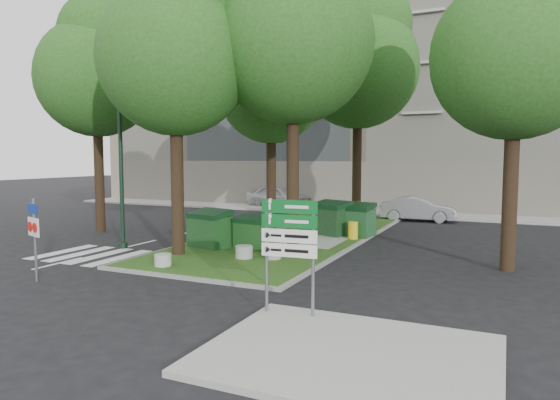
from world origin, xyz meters
The scene contains 26 objects.
ground centered at (0.00, 0.00, 0.00)m, with size 120.00×120.00×0.00m, color black.
median_island centered at (0.50, 8.00, 0.06)m, with size 6.00×16.00×0.12m, color #244212.
median_kerb centered at (0.50, 8.00, 0.05)m, with size 6.30×16.30×0.10m, color gray.
sidewalk_corner centered at (6.50, -3.50, 0.06)m, with size 5.00×4.00×0.12m, color #999993.
building_sidewalk centered at (0.00, 18.50, 0.06)m, with size 42.00×3.00×0.12m, color #999993.
zebra_crossing centered at (-3.75, 1.50, 0.01)m, with size 5.00×3.00×0.01m, color silver.
apartment_building centered at (0.00, 26.00, 8.00)m, with size 41.00×12.00×16.00m, color #C2AC91.
tree_median_near_left centered at (-1.41, 2.56, 7.32)m, with size 5.20×5.20×10.53m.
tree_median_near_right centered at (2.09, 4.56, 7.99)m, with size 5.60×5.60×11.46m.
tree_median_mid centered at (-0.91, 9.06, 6.98)m, with size 4.80×4.80×9.99m.
tree_median_far centered at (2.29, 12.06, 8.32)m, with size 5.80×5.80×11.93m.
tree_street_left centered at (-8.41, 6.06, 7.65)m, with size 5.40×5.40×11.00m.
tree_street_right centered at (9.09, 5.06, 6.98)m, with size 5.00×5.00×10.06m.
dumpster_a centered at (-1.24, 4.13, 0.80)m, with size 1.74×1.39×1.43m.
dumpster_b centered at (0.36, 4.60, 0.71)m, with size 1.47×1.14×1.23m.
dumpster_c centered at (1.96, 8.84, 0.83)m, with size 1.90×1.64×1.49m.
dumpster_d centered at (3.00, 9.07, 0.80)m, with size 1.70×1.34×1.43m.
bollard_left centered at (-0.79, 0.71, 0.31)m, with size 0.52×0.52×0.37m, color #AEAFAA.
bollard_right centered at (1.88, 3.14, 0.31)m, with size 0.54×0.54×0.38m, color #979692.
bollard_mid centered at (0.94, 2.83, 0.33)m, with size 0.58×0.58×0.41m, color #979692.
litter_bin centered at (3.17, 8.13, 0.48)m, with size 0.41×0.41×0.72m, color gold.
street_lamp centered at (-4.46, 3.02, 3.92)m, with size 0.50×0.50×6.23m.
traffic_sign_pole centered at (-3.08, -2.00, 1.52)m, with size 0.68×0.27×2.36m.
directional_sign centered at (4.70, -2.00, 1.77)m, with size 1.24×0.20×2.48m.
car_white centered at (-5.48, 19.50, 0.78)m, with size 1.84×4.57×1.56m, color silver.
car_silver centered at (4.51, 16.04, 0.67)m, with size 1.41×4.05×1.34m, color #95979C.
Camera 1 is at (8.91, -11.71, 3.53)m, focal length 32.00 mm.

